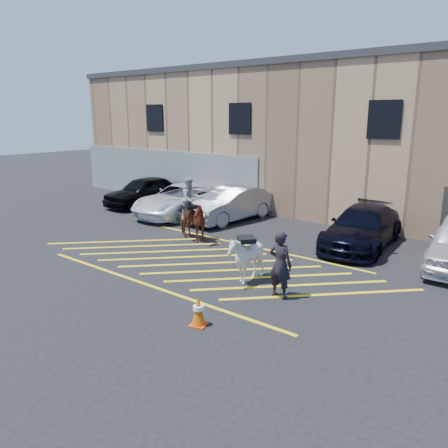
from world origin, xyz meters
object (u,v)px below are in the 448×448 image
Objects in this scene: car_blue_suv at (363,227)px; traffic_cone at (198,311)px; car_silver_sedan at (231,204)px; handler at (280,264)px; car_black_suv at (144,191)px; saddled_white at (246,258)px; car_white_pickup at (181,200)px; mounted_bay at (190,215)px.

car_blue_suv is 6.96× the size of traffic_cone.
car_silver_sedan is 2.53× the size of handler.
car_black_suv is at bearing 174.18° from car_blue_suv.
car_blue_suv is at bearing 76.71° from saddled_white.
car_blue_suv is at bearing 85.86° from traffic_cone.
saddled_white is (7.63, -5.31, -0.01)m from car_white_pickup.
car_black_suv is at bearing -173.71° from car_silver_sedan.
handler is at bearing -35.33° from car_white_pickup.
car_blue_suv is 2.06× the size of mounted_bay.
car_blue_suv is 6.51m from mounted_bay.
car_black_suv is 13.58m from handler.
car_white_pickup is at bearing 176.72° from car_blue_suv.
saddled_white is (-1.32, -5.61, 0.01)m from car_blue_suv.
mounted_bay reaches higher than car_black_suv.
saddled_white is at bearing -28.00° from mounted_bay.
mounted_bay is 1.39× the size of saddled_white.
car_silver_sedan reaches higher than car_white_pickup.
handler is 0.75× the size of mounted_bay.
car_black_suv is 1.86× the size of mounted_bay.
car_silver_sedan is 10.47m from traffic_cone.
car_white_pickup reaches higher than car_blue_suv.
handler is (8.98, -5.65, 0.18)m from car_white_pickup.
mounted_bay is at bearing 133.78° from traffic_cone.
car_white_pickup is at bearing 145.16° from saddled_white.
traffic_cone is (-0.62, -8.52, -0.37)m from car_blue_suv.
car_black_suv reaches higher than car_blue_suv.
traffic_cone is (0.71, -2.91, -0.38)m from saddled_white.
car_silver_sedan is (2.62, 0.53, 0.02)m from car_white_pickup.
handler is (0.02, -5.94, 0.19)m from car_blue_suv.
mounted_bay is at bearing -45.21° from car_white_pickup.
traffic_cone is (5.72, -8.76, -0.41)m from car_silver_sedan.
handler is (12.14, -6.09, 0.15)m from car_black_suv.
car_white_pickup is at bearing 137.93° from mounted_bay.
car_blue_suv is 2.74× the size of handler.
saddled_white is (4.25, -2.26, -0.26)m from mounted_bay.
mounted_bay is at bearing -72.64° from car_silver_sedan.
car_white_pickup is at bearing -30.25° from handler.
car_blue_suv is (12.12, -0.14, -0.05)m from car_black_suv.
car_white_pickup is 7.39× the size of traffic_cone.
mounted_bay is (3.39, -3.06, 0.25)m from car_white_pickup.
car_blue_suv reaches higher than saddled_white.
car_silver_sedan is at bearing 3.17° from car_black_suv.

